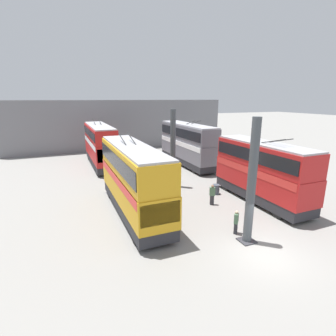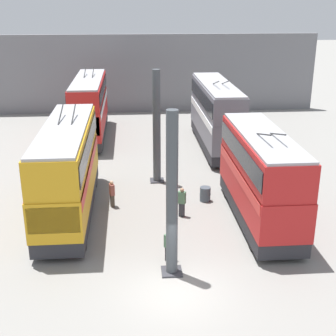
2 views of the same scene
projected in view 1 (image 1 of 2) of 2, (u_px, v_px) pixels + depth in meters
The scene contains 12 objects.
ground_plane at pixel (265, 255), 14.26m from camera, with size 240.00×240.00×0.00m, color gray.
depot_back_wall at pixel (123, 125), 42.66m from camera, with size 0.50×36.00×8.00m.
support_column_near at pixel (251, 185), 14.73m from camera, with size 0.91×0.91×7.34m.
support_column_far at pixel (173, 150), 24.56m from camera, with size 0.91×0.91×7.34m.
bus_left_near at pixel (262, 169), 21.09m from camera, with size 9.35×2.54×5.53m.
bus_left_far at pixel (187, 142), 33.02m from camera, with size 11.41×2.54×5.81m.
bus_right_near at pixel (133, 176), 18.73m from camera, with size 10.98×2.54×5.71m.
bus_right_far at pixel (100, 143), 32.54m from camera, with size 11.11×2.54×5.72m.
person_aisle_midway at pixel (212, 194), 20.81m from camera, with size 0.38×0.48×1.69m.
person_by_right_row at pixel (160, 195), 20.80m from camera, with size 0.47×0.34×1.61m.
person_aisle_foreground at pixel (236, 222), 16.34m from camera, with size 0.47×0.47×1.56m.
oil_drum at pixel (216, 189), 23.29m from camera, with size 0.66×0.66×0.87m.
Camera 1 is at (-9.54, 9.73, 8.27)m, focal length 28.00 mm.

